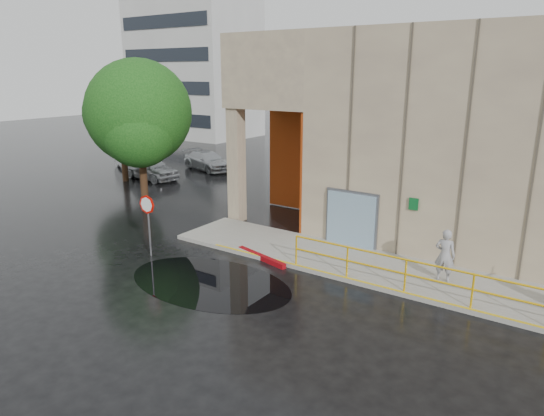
{
  "coord_description": "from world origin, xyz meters",
  "views": [
    {
      "loc": [
        7.5,
        -10.08,
        6.49
      ],
      "look_at": [
        -1.39,
        3.0,
        2.03
      ],
      "focal_mm": 32.0,
      "sensor_mm": 36.0,
      "label": 1
    }
  ],
  "objects_px": {
    "car_b": "(133,158)",
    "tree_far": "(121,117)",
    "person": "(445,255)",
    "car_a": "(150,168)",
    "red_curb": "(261,257)",
    "car_c": "(208,161)",
    "tree_near": "(139,117)",
    "stop_sign": "(147,211)"
  },
  "relations": [
    {
      "from": "red_curb",
      "to": "car_c",
      "type": "height_order",
      "value": "car_c"
    },
    {
      "from": "red_curb",
      "to": "car_c",
      "type": "relative_size",
      "value": 0.56
    },
    {
      "from": "car_a",
      "to": "tree_near",
      "type": "xyz_separation_m",
      "value": [
        4.69,
        -4.64,
        3.72
      ]
    },
    {
      "from": "stop_sign",
      "to": "tree_far",
      "type": "relative_size",
      "value": 0.37
    },
    {
      "from": "car_b",
      "to": "person",
      "type": "bearing_deg",
      "value": -81.91
    },
    {
      "from": "person",
      "to": "stop_sign",
      "type": "height_order",
      "value": "stop_sign"
    },
    {
      "from": "red_curb",
      "to": "car_c",
      "type": "bearing_deg",
      "value": 137.89
    },
    {
      "from": "stop_sign",
      "to": "tree_near",
      "type": "relative_size",
      "value": 0.32
    },
    {
      "from": "car_b",
      "to": "tree_near",
      "type": "relative_size",
      "value": 0.66
    },
    {
      "from": "stop_sign",
      "to": "car_a",
      "type": "xyz_separation_m",
      "value": [
        -9.91,
        9.03,
        -0.98
      ]
    },
    {
      "from": "car_c",
      "to": "car_b",
      "type": "bearing_deg",
      "value": 138.84
    },
    {
      "from": "car_b",
      "to": "car_c",
      "type": "distance_m",
      "value": 5.16
    },
    {
      "from": "person",
      "to": "tree_near",
      "type": "height_order",
      "value": "tree_near"
    },
    {
      "from": "car_a",
      "to": "tree_near",
      "type": "height_order",
      "value": "tree_near"
    },
    {
      "from": "red_curb",
      "to": "car_b",
      "type": "relative_size",
      "value": 0.51
    },
    {
      "from": "car_a",
      "to": "car_c",
      "type": "relative_size",
      "value": 0.97
    },
    {
      "from": "car_c",
      "to": "tree_near",
      "type": "relative_size",
      "value": 0.61
    },
    {
      "from": "person",
      "to": "red_curb",
      "type": "distance_m",
      "value": 6.21
    },
    {
      "from": "car_c",
      "to": "tree_far",
      "type": "distance_m",
      "value": 6.68
    },
    {
      "from": "person",
      "to": "car_a",
      "type": "bearing_deg",
      "value": -18.48
    },
    {
      "from": "red_curb",
      "to": "person",
      "type": "bearing_deg",
      "value": 13.9
    },
    {
      "from": "stop_sign",
      "to": "tree_far",
      "type": "xyz_separation_m",
      "value": [
        -10.71,
        7.79,
        2.22
      ]
    },
    {
      "from": "car_c",
      "to": "tree_near",
      "type": "xyz_separation_m",
      "value": [
        3.82,
        -8.98,
        3.81
      ]
    },
    {
      "from": "person",
      "to": "car_c",
      "type": "bearing_deg",
      "value": -30.57
    },
    {
      "from": "red_curb",
      "to": "car_b",
      "type": "xyz_separation_m",
      "value": [
        -16.95,
        8.62,
        0.68
      ]
    },
    {
      "from": "car_b",
      "to": "tree_near",
      "type": "bearing_deg",
      "value": -101.82
    },
    {
      "from": "car_a",
      "to": "car_b",
      "type": "height_order",
      "value": "car_b"
    },
    {
      "from": "car_b",
      "to": "tree_near",
      "type": "distance_m",
      "value": 10.89
    },
    {
      "from": "person",
      "to": "red_curb",
      "type": "height_order",
      "value": "person"
    },
    {
      "from": "red_curb",
      "to": "car_a",
      "type": "bearing_deg",
      "value": 152.36
    },
    {
      "from": "car_b",
      "to": "car_c",
      "type": "height_order",
      "value": "car_b"
    },
    {
      "from": "red_curb",
      "to": "tree_near",
      "type": "relative_size",
      "value": 0.34
    },
    {
      "from": "stop_sign",
      "to": "tree_far",
      "type": "bearing_deg",
      "value": 163.46
    },
    {
      "from": "car_b",
      "to": "stop_sign",
      "type": "bearing_deg",
      "value": -102.95
    },
    {
      "from": "car_a",
      "to": "tree_far",
      "type": "height_order",
      "value": "tree_far"
    },
    {
      "from": "car_b",
      "to": "tree_far",
      "type": "distance_m",
      "value": 4.99
    },
    {
      "from": "red_curb",
      "to": "car_a",
      "type": "distance_m",
      "value": 15.23
    },
    {
      "from": "person",
      "to": "stop_sign",
      "type": "bearing_deg",
      "value": 17.4
    },
    {
      "from": "car_c",
      "to": "tree_far",
      "type": "relative_size",
      "value": 0.69
    },
    {
      "from": "car_a",
      "to": "tree_near",
      "type": "distance_m",
      "value": 7.58
    },
    {
      "from": "car_a",
      "to": "tree_far",
      "type": "xyz_separation_m",
      "value": [
        -0.8,
        -1.24,
        3.2
      ]
    },
    {
      "from": "red_curb",
      "to": "tree_near",
      "type": "bearing_deg",
      "value": 164.61
    }
  ]
}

